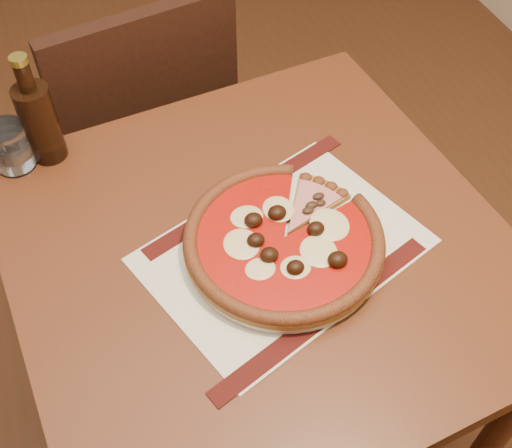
{
  "coord_description": "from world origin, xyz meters",
  "views": [
    {
      "loc": [
        0.67,
        -1.48,
        1.59
      ],
      "look_at": [
        0.89,
        -0.86,
        0.78
      ],
      "focal_mm": 45.0,
      "sensor_mm": 36.0,
      "label": 1
    }
  ],
  "objects_px": {
    "pizza": "(284,239)",
    "bottle": "(39,119)",
    "chair_far": "(141,129)",
    "plate": "(283,246)",
    "table": "(260,279)",
    "water_glass": "(10,147)"
  },
  "relations": [
    {
      "from": "table",
      "to": "chair_far",
      "type": "relative_size",
      "value": 0.99
    },
    {
      "from": "chair_far",
      "to": "bottle",
      "type": "xyz_separation_m",
      "value": [
        -0.21,
        -0.29,
        0.33
      ]
    },
    {
      "from": "chair_far",
      "to": "pizza",
      "type": "relative_size",
      "value": 2.73
    },
    {
      "from": "pizza",
      "to": "bottle",
      "type": "bearing_deg",
      "value": 132.48
    },
    {
      "from": "plate",
      "to": "water_glass",
      "type": "relative_size",
      "value": 3.59
    },
    {
      "from": "plate",
      "to": "water_glass",
      "type": "distance_m",
      "value": 0.52
    },
    {
      "from": "plate",
      "to": "bottle",
      "type": "bearing_deg",
      "value": 132.55
    },
    {
      "from": "table",
      "to": "water_glass",
      "type": "height_order",
      "value": "water_glass"
    },
    {
      "from": "chair_far",
      "to": "water_glass",
      "type": "height_order",
      "value": "chair_far"
    },
    {
      "from": "water_glass",
      "to": "bottle",
      "type": "distance_m",
      "value": 0.07
    },
    {
      "from": "table",
      "to": "chair_far",
      "type": "distance_m",
      "value": 0.64
    },
    {
      "from": "water_glass",
      "to": "table",
      "type": "bearing_deg",
      "value": -42.35
    },
    {
      "from": "table",
      "to": "plate",
      "type": "distance_m",
      "value": 0.12
    },
    {
      "from": "plate",
      "to": "water_glass",
      "type": "height_order",
      "value": "water_glass"
    },
    {
      "from": "pizza",
      "to": "plate",
      "type": "bearing_deg",
      "value": 38.68
    },
    {
      "from": "pizza",
      "to": "table",
      "type": "bearing_deg",
      "value": 141.27
    },
    {
      "from": "chair_far",
      "to": "plate",
      "type": "bearing_deg",
      "value": 90.42
    },
    {
      "from": "chair_far",
      "to": "pizza",
      "type": "bearing_deg",
      "value": 90.38
    },
    {
      "from": "pizza",
      "to": "water_glass",
      "type": "xyz_separation_m",
      "value": [
        -0.39,
        0.35,
        0.01
      ]
    },
    {
      "from": "table",
      "to": "pizza",
      "type": "relative_size",
      "value": 2.69
    },
    {
      "from": "table",
      "to": "pizza",
      "type": "xyz_separation_m",
      "value": [
        0.03,
        -0.03,
        0.13
      ]
    },
    {
      "from": "chair_far",
      "to": "pizza",
      "type": "xyz_separation_m",
      "value": [
        0.12,
        -0.64,
        0.27
      ]
    }
  ]
}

